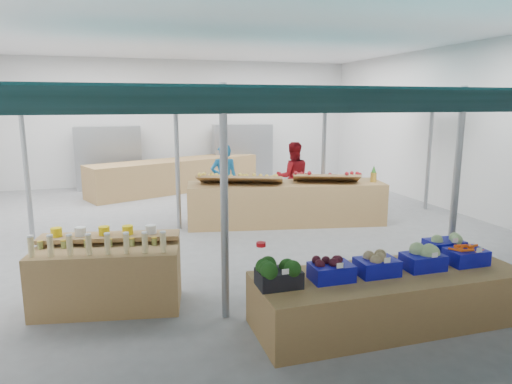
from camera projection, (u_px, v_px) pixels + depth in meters
floor at (228, 230)px, 10.04m from camera, size 13.00×13.00×0.00m
hall at (213, 108)px, 10.88m from camera, size 13.00×13.00×13.00m
pole_grid at (290, 156)px, 8.27m from camera, size 10.00×4.60×3.00m
awnings at (291, 102)px, 8.08m from camera, size 9.50×7.08×0.30m
back_shelving_left at (109, 158)px, 14.76m from camera, size 2.00×0.50×2.00m
back_shelving_right at (243, 154)px, 16.06m from camera, size 2.00×0.50×2.00m
bottle_shelf at (109, 274)px, 6.23m from camera, size 2.04×1.44×1.13m
veg_counter at (388, 298)px, 5.78m from camera, size 3.44×1.17×0.67m
fruit_counter at (286, 203)px, 10.53m from camera, size 4.60×1.88×0.96m
far_counter at (177, 175)px, 14.46m from camera, size 5.60×3.15×1.01m
vendor_left at (224, 181)px, 11.14m from camera, size 0.72×0.54×1.79m
vendor_right at (293, 177)px, 11.65m from camera, size 0.98×0.83×1.79m
crate_broccoli at (279, 273)px, 5.26m from camera, size 0.50×0.40×0.35m
crate_beets at (331, 269)px, 5.46m from camera, size 0.50×0.40×0.29m
crate_celeriac at (377, 263)px, 5.63m from camera, size 0.50×0.40×0.31m
crate_cabbage at (423, 257)px, 5.82m from camera, size 0.50×0.40×0.35m
crate_carrots at (466, 256)px, 6.01m from camera, size 0.50×0.40×0.29m
sparrow at (270, 271)px, 5.09m from camera, size 0.12×0.09×0.11m
pole_ribbon at (261, 246)px, 5.44m from camera, size 0.12×0.12×0.28m
apple_heap_yellow at (240, 177)px, 10.18m from camera, size 2.02×1.34×0.27m
apple_heap_red at (326, 176)px, 10.40m from camera, size 1.65×1.20×0.27m
pineapple at (374, 174)px, 10.52m from camera, size 0.14×0.14×0.39m
crate_extra at (444, 244)px, 6.41m from camera, size 0.51×0.41×0.32m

